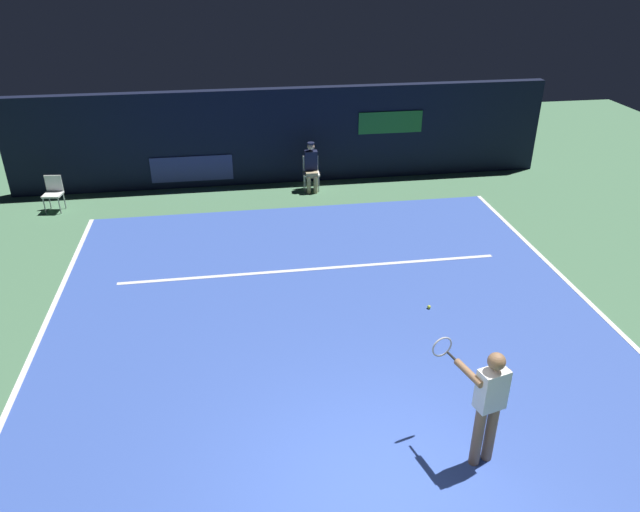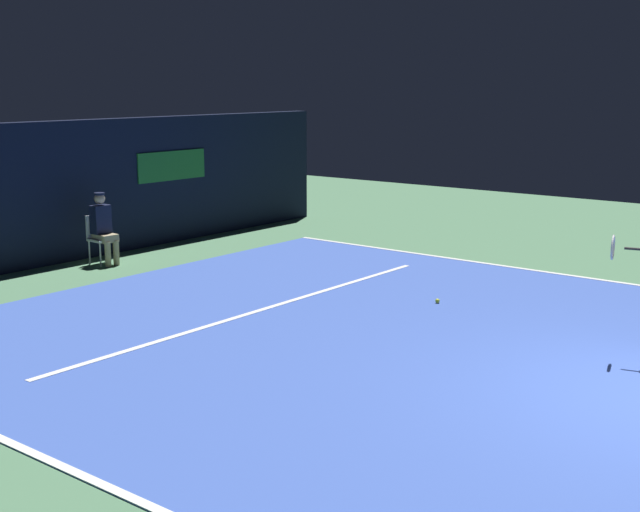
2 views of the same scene
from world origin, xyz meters
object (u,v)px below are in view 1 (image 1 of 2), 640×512
object	(u,v)px
tennis_player	(488,401)
line_judge_on_chair	(311,166)
tennis_ball	(429,307)
courtside_chair_near	(53,191)

from	to	relation	value
tennis_player	line_judge_on_chair	distance (m)	9.92
line_judge_on_chair	tennis_ball	bearing A→B (deg)	-78.28
line_judge_on_chair	tennis_ball	distance (m)	6.46
tennis_player	line_judge_on_chair	xyz separation A→B (m)	(-0.81, 9.88, -0.30)
tennis_ball	tennis_player	bearing A→B (deg)	-97.83
courtside_chair_near	tennis_ball	bearing A→B (deg)	-36.90
line_judge_on_chair	courtside_chair_near	world-z (taller)	line_judge_on_chair
tennis_player	tennis_ball	bearing A→B (deg)	82.17
courtside_chair_near	tennis_ball	distance (m)	9.86
line_judge_on_chair	courtside_chair_near	distance (m)	6.59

